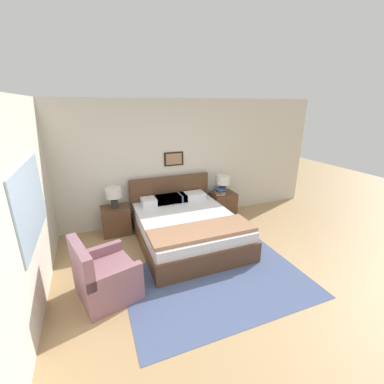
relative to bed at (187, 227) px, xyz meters
name	(u,v)px	position (x,y,z in m)	size (l,w,h in m)	color
ground_plane	(232,295)	(0.06, -1.62, -0.30)	(16.00, 16.00, 0.00)	tan
wall_back	(171,162)	(0.06, 1.13, 1.01)	(7.11, 0.09, 2.60)	beige
wall_left	(32,197)	(-2.32, -0.27, 1.01)	(0.08, 5.12, 2.60)	beige
area_rug_main	(219,282)	(0.01, -1.31, -0.29)	(2.65, 1.75, 0.01)	#47567F
bed	(187,227)	(0.00, 0.00, 0.00)	(1.76, 2.16, 1.02)	brown
armchair	(104,277)	(-1.55, -0.97, -0.01)	(0.89, 0.94, 0.85)	#8E606B
nightstand_near_window	(116,220)	(-1.21, 0.83, -0.02)	(0.54, 0.47, 0.55)	brown
nightstand_by_door	(223,204)	(1.21, 0.83, -0.02)	(0.54, 0.47, 0.55)	brown
table_lamp_near_window	(114,194)	(-1.20, 0.82, 0.53)	(0.30, 0.30, 0.41)	#2D2823
table_lamp_by_door	(223,181)	(1.19, 0.82, 0.53)	(0.30, 0.30, 0.41)	#2D2823
book_thick_bottom	(220,193)	(1.09, 0.78, 0.27)	(0.21, 0.23, 0.03)	silver
book_hardcover_middle	(220,192)	(1.09, 0.78, 0.30)	(0.23, 0.26, 0.03)	#B7332D
book_novel_upper	(220,191)	(1.09, 0.78, 0.32)	(0.25, 0.26, 0.03)	#4C7551
book_slim_near_top	(220,190)	(1.09, 0.78, 0.35)	(0.21, 0.24, 0.03)	#232328
book_paperback_top	(220,189)	(1.09, 0.78, 0.38)	(0.20, 0.28, 0.03)	#335693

